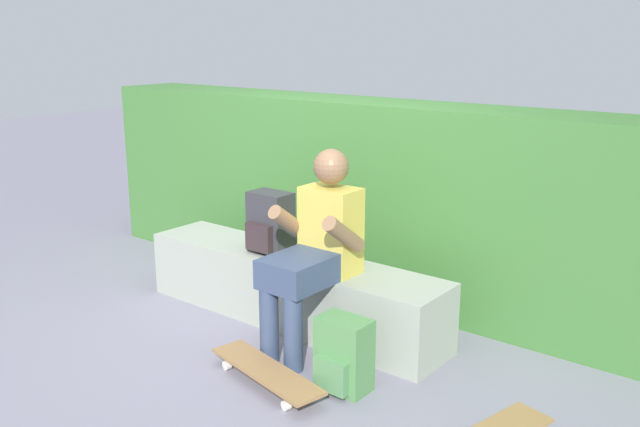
{
  "coord_description": "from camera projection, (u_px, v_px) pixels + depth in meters",
  "views": [
    {
      "loc": [
        2.79,
        -2.91,
        1.85
      ],
      "look_at": [
        0.18,
        0.39,
        0.74
      ],
      "focal_mm": 38.74,
      "sensor_mm": 36.0,
      "label": 1
    }
  ],
  "objects": [
    {
      "name": "ground_plane",
      "position": [
        260.0,
        335.0,
        4.35
      ],
      "size": [
        24.0,
        24.0,
        0.0
      ],
      "primitive_type": "plane",
      "color": "gray"
    },
    {
      "name": "hedge_row",
      "position": [
        402.0,
        202.0,
        4.85
      ],
      "size": [
        5.51,
        0.57,
        1.38
      ],
      "color": "#3E7534",
      "rests_on": "ground"
    },
    {
      "name": "skateboard_near_person",
      "position": [
        266.0,
        372.0,
        3.72
      ],
      "size": [
        0.82,
        0.37,
        0.09
      ],
      "color": "olive",
      "rests_on": "ground"
    },
    {
      "name": "person_skater",
      "position": [
        316.0,
        245.0,
        4.03
      ],
      "size": [
        0.49,
        0.62,
        1.19
      ],
      "color": "gold",
      "rests_on": "ground"
    },
    {
      "name": "backpack_on_ground",
      "position": [
        343.0,
        356.0,
        3.64
      ],
      "size": [
        0.28,
        0.23,
        0.4
      ],
      "color": "#51894C",
      "rests_on": "ground"
    },
    {
      "name": "bench_main",
      "position": [
        291.0,
        288.0,
        4.53
      ],
      "size": [
        2.2,
        0.46,
        0.44
      ],
      "color": "#989F91",
      "rests_on": "ground"
    },
    {
      "name": "backpack_on_bench",
      "position": [
        270.0,
        223.0,
        4.51
      ],
      "size": [
        0.28,
        0.23,
        0.4
      ],
      "color": "#333338",
      "rests_on": "bench_main"
    }
  ]
}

